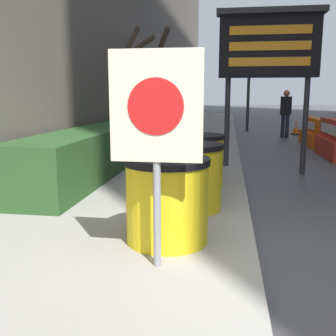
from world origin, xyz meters
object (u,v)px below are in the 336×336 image
warning_sign (156,120)px  traffic_light_near_curb (249,68)px  message_board (269,48)px  jersey_barrier_orange_far (314,133)px  barrel_drum_foreground (167,200)px  barrel_drum_middle (190,176)px  barrel_drum_back (197,161)px  traffic_cone_near (315,131)px  jersey_barrier_red_striped (335,141)px  traffic_cone_mid (296,128)px  pedestrian_worker (286,110)px

warning_sign → traffic_light_near_curb: traffic_light_near_curb is taller
message_board → jersey_barrier_orange_far: bearing=68.0°
barrel_drum_foreground → jersey_barrier_orange_far: 9.31m
barrel_drum_middle → barrel_drum_back: 1.11m
traffic_cone_near → barrel_drum_back: bearing=-112.4°
barrel_drum_middle → warning_sign: bearing=-93.4°
traffic_light_near_curb → barrel_drum_back: bearing=-96.4°
jersey_barrier_red_striped → traffic_cone_mid: 5.57m
traffic_light_near_curb → pedestrian_worker: traffic_light_near_curb is taller
traffic_light_near_curb → jersey_barrier_red_striped: bearing=-75.5°
barrel_drum_foreground → jersey_barrier_red_striped: (3.11, 6.43, -0.12)m
barrel_drum_foreground → traffic_light_near_curb: 13.47m
barrel_drum_foreground → warning_sign: bearing=-89.6°
jersey_barrier_red_striped → jersey_barrier_orange_far: jersey_barrier_red_striped is taller
message_board → jersey_barrier_red_striped: bearing=50.6°
barrel_drum_middle → traffic_cone_mid: size_ratio=1.44×
barrel_drum_middle → warning_sign: warning_sign is taller
barrel_drum_foreground → traffic_light_near_curb: bearing=84.2°
jersey_barrier_red_striped → traffic_light_near_curb: 7.36m
barrel_drum_back → traffic_light_near_curb: bearing=83.6°
barrel_drum_foreground → warning_sign: warning_sign is taller
traffic_cone_near → traffic_light_near_curb: traffic_light_near_curb is taller
barrel_drum_middle → barrel_drum_foreground: bearing=-95.4°
message_board → jersey_barrier_red_striped: message_board is taller
barrel_drum_back → pedestrian_worker: (2.45, 8.74, 0.46)m
barrel_drum_back → message_board: (1.14, 1.94, 1.82)m
barrel_drum_middle → pedestrian_worker: (2.45, 9.85, 0.46)m
barrel_drum_middle → warning_sign: (-0.10, -1.68, 0.78)m
jersey_barrier_orange_far → traffic_cone_near: (0.33, 1.54, -0.06)m
barrel_drum_back → jersey_barrier_red_striped: bearing=54.5°
traffic_cone_mid → jersey_barrier_orange_far: bearing=-89.9°
jersey_barrier_red_striped → traffic_cone_near: size_ratio=3.10×
jersey_barrier_red_striped → traffic_cone_near: 3.90m
jersey_barrier_orange_far → traffic_cone_mid: (-0.01, 3.22, -0.10)m
barrel_drum_foreground → jersey_barrier_orange_far: (3.11, 8.78, -0.16)m
barrel_drum_foreground → traffic_cone_mid: size_ratio=1.44×
traffic_cone_near → jersey_barrier_orange_far: bearing=-102.1°
traffic_cone_near → warning_sign: bearing=-107.5°
barrel_drum_back → traffic_cone_mid: barrel_drum_back is taller
traffic_cone_near → pedestrian_worker: size_ratio=0.38×
barrel_drum_foreground → message_board: (1.25, 4.16, 1.82)m
traffic_light_near_curb → pedestrian_worker: size_ratio=2.13×
traffic_cone_near → pedestrian_worker: pedestrian_worker is taller
barrel_drum_back → traffic_light_near_curb: size_ratio=0.23×
jersey_barrier_red_striped → barrel_drum_middle: bearing=-119.5°
traffic_cone_mid → traffic_light_near_curb: (-1.76, 1.24, 2.31)m
barrel_drum_foreground → traffic_cone_near: size_ratio=1.27×
barrel_drum_back → traffic_cone_mid: bearing=72.9°
message_board → jersey_barrier_red_striped: size_ratio=1.55×
barrel_drum_middle → jersey_barrier_red_striped: size_ratio=0.41×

